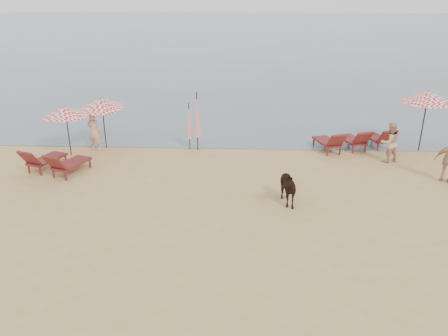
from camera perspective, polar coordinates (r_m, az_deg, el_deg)
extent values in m
plane|color=tan|center=(10.74, -1.22, -15.61)|extent=(120.00, 120.00, 0.00)
cube|color=#51606B|center=(88.73, 2.23, 17.74)|extent=(160.00, 140.00, 0.06)
cube|color=maroon|center=(18.72, -22.11, 1.09)|extent=(1.22, 1.71, 0.09)
cube|color=maroon|center=(18.08, -24.05, 1.13)|extent=(0.86, 0.73, 0.68)
cube|color=maroon|center=(17.91, -19.29, 0.57)|extent=(1.22, 1.71, 0.09)
cube|color=maroon|center=(17.24, -21.22, 0.59)|extent=(0.86, 0.73, 0.68)
cube|color=maroon|center=(19.90, 13.29, 3.34)|extent=(1.14, 1.69, 0.09)
cube|color=maroon|center=(19.12, 14.48, 3.44)|extent=(0.84, 0.69, 0.68)
cube|color=maroon|center=(20.48, 16.33, 3.56)|extent=(1.14, 1.69, 0.09)
cube|color=maroon|center=(19.72, 17.61, 3.66)|extent=(0.84, 0.69, 0.68)
cube|color=maroon|center=(21.11, 19.20, 3.76)|extent=(1.14, 1.69, 0.09)
cube|color=maroon|center=(20.37, 20.54, 3.86)|extent=(0.84, 0.69, 0.68)
cylinder|color=black|center=(19.70, -19.66, 4.29)|extent=(0.04, 0.04, 1.98)
cone|color=red|center=(19.46, -20.02, 6.93)|extent=(1.89, 1.89, 0.40)
sphere|color=black|center=(19.42, -20.09, 7.44)|extent=(0.07, 0.07, 0.07)
cylinder|color=black|center=(20.21, -15.38, 5.40)|extent=(0.05, 0.05, 2.10)
cone|color=red|center=(19.96, -15.67, 8.15)|extent=(1.86, 1.89, 0.63)
sphere|color=black|center=(19.92, -15.73, 8.70)|extent=(0.08, 0.08, 0.08)
cylinder|color=black|center=(20.90, 24.56, 5.28)|extent=(0.06, 0.06, 2.50)
cone|color=red|center=(20.63, 25.08, 8.45)|extent=(2.22, 2.22, 0.50)
sphere|color=black|center=(20.58, 25.18, 9.05)|extent=(0.09, 0.09, 0.09)
cylinder|color=black|center=(19.14, -3.51, 6.07)|extent=(0.06, 0.06, 2.63)
cone|color=red|center=(19.06, -3.54, 6.98)|extent=(0.32, 0.32, 1.97)
cylinder|color=black|center=(19.35, -4.56, 5.42)|extent=(0.05, 0.05, 2.12)
cone|color=red|center=(19.28, -4.58, 6.15)|extent=(0.26, 0.26, 1.59)
imported|color=black|center=(14.51, 7.91, -2.41)|extent=(0.96, 1.56, 1.22)
imported|color=#DAA088|center=(20.10, -16.60, 4.60)|extent=(0.71, 0.55, 1.72)
imported|color=tan|center=(19.15, 20.81, 3.16)|extent=(0.98, 0.87, 1.68)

